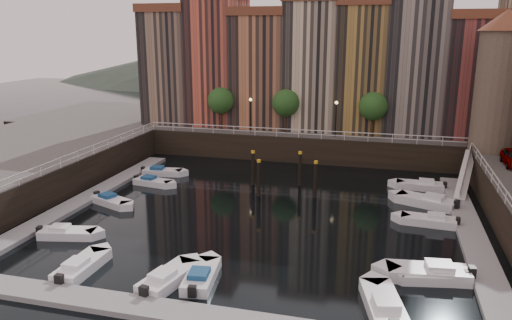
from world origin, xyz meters
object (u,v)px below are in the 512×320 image
(mooring_pilings, at_px, (282,174))
(boat_left_3, at_px, (152,182))
(corner_tower, at_px, (500,80))
(boat_left_2, at_px, (111,201))
(boat_left_0, at_px, (66,233))
(gangway, at_px, (466,172))

(mooring_pilings, bearing_deg, boat_left_3, -173.23)
(corner_tower, xyz_separation_m, boat_left_2, (-33.40, -16.59, -9.86))
(corner_tower, distance_m, boat_left_2, 38.57)
(mooring_pilings, bearing_deg, boat_left_0, -131.11)
(gangway, distance_m, boat_left_0, 35.64)
(mooring_pilings, distance_m, boat_left_2, 15.72)
(corner_tower, distance_m, mooring_pilings, 23.29)
(boat_left_2, bearing_deg, corner_tower, 48.25)
(gangway, relative_size, mooring_pilings, 1.21)
(gangway, xyz_separation_m, boat_left_3, (-29.55, -5.94, -1.60))
(boat_left_0, distance_m, boat_left_3, 13.43)
(mooring_pilings, relative_size, boat_left_3, 1.63)
(boat_left_3, bearing_deg, boat_left_0, -82.72)
(mooring_pilings, height_order, boat_left_3, mooring_pilings)
(mooring_pilings, bearing_deg, boat_left_2, -150.71)
(boat_left_3, bearing_deg, corner_tower, 26.49)
(mooring_pilings, bearing_deg, corner_tower, 24.34)
(boat_left_2, bearing_deg, boat_left_3, 103.08)
(corner_tower, height_order, gangway, corner_tower)
(corner_tower, relative_size, gangway, 1.66)
(mooring_pilings, xyz_separation_m, boat_left_0, (-13.03, -14.94, -1.31))
(boat_left_3, bearing_deg, boat_left_2, -90.09)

